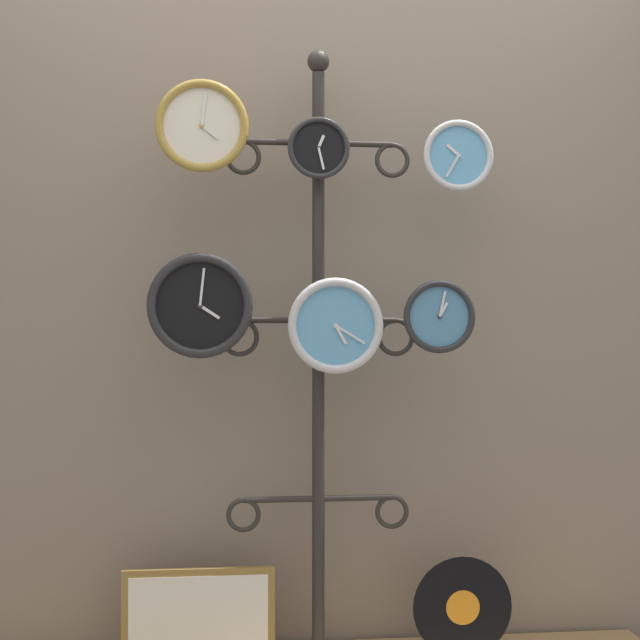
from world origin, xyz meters
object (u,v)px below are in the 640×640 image
object	(u,v)px
clock_middle_left	(200,306)
clock_middle_right	(439,317)
picture_frame	(199,615)
display_stand	(318,444)
clock_top_center	(319,148)
clock_middle_center	(336,326)
clock_top_right	(458,156)
clock_top_left	(202,126)
vinyl_record	(463,607)

from	to	relation	value
clock_middle_left	clock_middle_right	bearing A→B (deg)	0.52
clock_middle_left	picture_frame	size ratio (longest dim) A/B	0.68
display_stand	clock_middle_left	bearing A→B (deg)	-162.41
clock_top_center	clock_middle_left	distance (m)	0.63
clock_top_center	clock_middle_center	xyz separation A→B (m)	(0.05, -0.03, -0.56)
display_stand	clock_top_right	distance (m)	1.04
display_stand	clock_top_right	size ratio (longest dim) A/B	8.74
display_stand	clock_top_left	bearing A→B (deg)	-166.11
clock_top_center	clock_middle_right	world-z (taller)	clock_top_center
clock_middle_right	picture_frame	bearing A→B (deg)	173.34
clock_top_right	clock_middle_right	distance (m)	0.53
display_stand	clock_top_center	bearing A→B (deg)	-95.38
clock_top_right	picture_frame	bearing A→B (deg)	176.48
clock_middle_center	clock_top_right	bearing A→B (deg)	4.75
clock_middle_left	vinyl_record	distance (m)	1.27
clock_middle_left	vinyl_record	size ratio (longest dim) A/B	1.01
display_stand	picture_frame	bearing A→B (deg)	-176.28
display_stand	vinyl_record	bearing A→B (deg)	-11.00
clock_top_center	clock_middle_center	size ratio (longest dim) A/B	0.66
clock_top_center	clock_middle_left	xyz separation A→B (m)	(-0.37, -0.05, -0.50)
clock_top_center	picture_frame	world-z (taller)	clock_top_center
clock_top_right	vinyl_record	size ratio (longest dim) A/B	0.72
clock_middle_center	clock_top_left	bearing A→B (deg)	177.71
clock_top_left	vinyl_record	distance (m)	1.73
clock_middle_left	clock_top_center	bearing A→B (deg)	7.01
clock_top_left	clock_top_right	xyz separation A→B (m)	(0.82, 0.02, -0.07)
clock_top_left	picture_frame	distance (m)	1.54
clock_middle_left	clock_middle_center	size ratio (longest dim) A/B	1.08
clock_top_left	clock_top_right	bearing A→B (deg)	1.17
clock_middle_center	picture_frame	xyz separation A→B (m)	(-0.43, 0.08, -0.91)
clock_top_left	clock_middle_right	bearing A→B (deg)	-1.57
clock_top_right	vinyl_record	bearing A→B (deg)	-57.01
clock_middle_left	picture_frame	xyz separation A→B (m)	(-0.00, 0.09, -0.97)
clock_top_left	clock_middle_left	distance (m)	0.56
display_stand	vinyl_record	size ratio (longest dim) A/B	6.27
clock_middle_left	vinyl_record	xyz separation A→B (m)	(0.83, 0.03, -0.96)
clock_middle_left	clock_middle_center	xyz separation A→B (m)	(0.42, 0.01, -0.06)
vinyl_record	clock_top_center	bearing A→B (deg)	178.27
display_stand	clock_middle_right	distance (m)	0.57
clock_middle_left	vinyl_record	bearing A→B (deg)	2.19
clock_top_right	vinyl_record	xyz separation A→B (m)	(0.01, -0.01, -1.45)
display_stand	clock_top_left	world-z (taller)	display_stand
clock_top_right	display_stand	bearing A→B (deg)	170.35
clock_top_left	clock_middle_center	bearing A→B (deg)	-2.29
clock_top_center	picture_frame	bearing A→B (deg)	172.51
clock_middle_left	clock_middle_right	distance (m)	0.75
clock_middle_center	vinyl_record	world-z (taller)	clock_middle_center
clock_middle_left	clock_top_left	bearing A→B (deg)	82.07
clock_top_left	clock_middle_center	world-z (taller)	clock_top_left
clock_top_center	picture_frame	size ratio (longest dim) A/B	0.41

